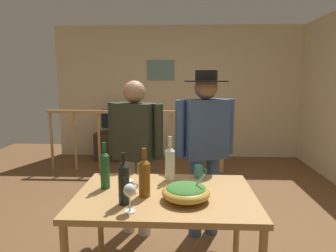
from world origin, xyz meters
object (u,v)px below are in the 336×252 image
at_px(tv_console, 119,146).
at_px(person_standing_right, 205,140).
at_px(mug_teal, 199,171).
at_px(flat_screen_tv, 118,119).
at_px(mug_white, 128,186).
at_px(wine_bottle_green, 105,169).
at_px(wine_bottle_amber, 144,176).
at_px(person_standing_left, 135,146).
at_px(serving_table, 165,203).
at_px(wine_bottle_dark, 124,182).
at_px(stair_railing, 160,133).
at_px(wine_bottle_clear, 170,163).
at_px(wine_glass, 130,192).
at_px(salad_bowl, 186,192).
at_px(framed_picture, 161,70).

distance_m(tv_console, person_standing_right, 3.14).
bearing_deg(mug_teal, flat_screen_tv, 113.12).
bearing_deg(mug_white, wine_bottle_green, 157.20).
height_order(wine_bottle_amber, person_standing_right, person_standing_right).
bearing_deg(person_standing_left, person_standing_right, -160.27).
height_order(serving_table, wine_bottle_dark, wine_bottle_dark).
distance_m(stair_railing, wine_bottle_clear, 2.59).
relative_size(wine_glass, wine_bottle_clear, 0.50).
xyz_separation_m(wine_bottle_amber, wine_bottle_dark, (-0.12, -0.13, 0.00)).
bearing_deg(mug_teal, person_standing_left, 141.74).
height_order(stair_railing, wine_bottle_amber, wine_bottle_amber).
relative_size(stair_railing, wine_bottle_clear, 8.38).
bearing_deg(wine_bottle_green, salad_bowl, -18.02).
height_order(stair_railing, wine_bottle_clear, wine_bottle_clear).
xyz_separation_m(tv_console, wine_bottle_clear, (1.11, -3.24, 0.64)).
distance_m(flat_screen_tv, serving_table, 3.65).
xyz_separation_m(mug_teal, person_standing_left, (-0.60, 0.47, 0.10)).
bearing_deg(flat_screen_tv, wine_bottle_green, -79.45).
relative_size(salad_bowl, wine_bottle_clear, 0.92).
bearing_deg(wine_bottle_amber, mug_teal, 44.86).
bearing_deg(wine_bottle_amber, stair_railing, 91.89).
distance_m(wine_bottle_green, person_standing_left, 0.74).
relative_size(salad_bowl, person_standing_left, 0.21).
bearing_deg(wine_bottle_clear, wine_glass, -111.23).
relative_size(flat_screen_tv, wine_bottle_clear, 1.80).
bearing_deg(mug_white, mug_teal, 32.91).
bearing_deg(wine_bottle_amber, tv_console, 104.80).
relative_size(framed_picture, person_standing_right, 0.32).
bearing_deg(wine_bottle_clear, salad_bowl, -72.60).
bearing_deg(salad_bowl, serving_table, 142.93).
relative_size(stair_railing, mug_white, 25.69).
height_order(wine_bottle_amber, mug_teal, wine_bottle_amber).
relative_size(wine_bottle_clear, person_standing_right, 0.22).
height_order(serving_table, mug_teal, mug_teal).
bearing_deg(wine_glass, flat_screen_tv, 103.15).
xyz_separation_m(framed_picture, flat_screen_tv, (-0.79, -0.32, -0.93)).
height_order(tv_console, wine_bottle_green, wine_bottle_green).
relative_size(tv_console, serving_table, 0.72).
height_order(framed_picture, stair_railing, framed_picture).
bearing_deg(stair_railing, framed_picture, 93.37).
bearing_deg(person_standing_right, wine_bottle_dark, 39.38).
relative_size(tv_console, person_standing_left, 0.58).
bearing_deg(wine_bottle_green, wine_glass, -56.79).
height_order(serving_table, wine_bottle_green, wine_bottle_green).
relative_size(wine_bottle_dark, mug_teal, 3.22).
relative_size(flat_screen_tv, wine_bottle_green, 1.84).
xyz_separation_m(wine_glass, wine_bottle_clear, (0.22, 0.57, 0.02)).
bearing_deg(wine_bottle_green, serving_table, -10.71).
xyz_separation_m(tv_console, salad_bowl, (1.23, -3.63, 0.55)).
bearing_deg(wine_bottle_green, mug_teal, 20.24).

